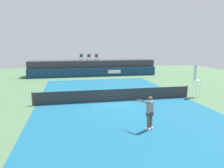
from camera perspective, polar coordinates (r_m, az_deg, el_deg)
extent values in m
plane|color=#4C704C|center=(19.67, -1.00, -2.37)|extent=(48.00, 48.00, 0.00)
cube|color=#16597A|center=(16.82, 0.91, -4.56)|extent=(12.00, 22.00, 0.00)
cube|color=navy|center=(29.81, -4.79, 3.12)|extent=(18.00, 0.20, 1.20)
cube|color=white|center=(30.17, 0.66, 3.35)|extent=(1.80, 0.02, 0.50)
cube|color=#38383D|center=(31.52, -5.20, 4.42)|extent=(18.00, 2.80, 2.20)
cylinder|color=#2D3D56|center=(31.67, -7.85, 6.79)|extent=(0.04, 0.04, 0.44)
cylinder|color=#2D3D56|center=(31.68, -8.59, 6.77)|extent=(0.04, 0.04, 0.44)
cylinder|color=#2D3D56|center=(31.27, -7.86, 6.74)|extent=(0.04, 0.04, 0.44)
cylinder|color=#2D3D56|center=(31.28, -8.60, 6.73)|extent=(0.04, 0.04, 0.44)
cube|color=#2D3D56|center=(31.46, -8.24, 7.18)|extent=(0.47, 0.47, 0.03)
cube|color=#2D3D56|center=(31.24, -8.25, 7.57)|extent=(0.44, 0.06, 0.42)
cylinder|color=#2D3D56|center=(31.56, -5.87, 6.82)|extent=(0.04, 0.04, 0.44)
cylinder|color=#2D3D56|center=(31.56, -6.61, 6.80)|extent=(0.04, 0.04, 0.44)
cylinder|color=#2D3D56|center=(31.16, -5.85, 6.77)|extent=(0.04, 0.04, 0.44)
cylinder|color=#2D3D56|center=(31.15, -6.59, 6.76)|extent=(0.04, 0.04, 0.44)
cube|color=#2D3D56|center=(31.34, -6.24, 7.22)|extent=(0.47, 0.47, 0.03)
cube|color=#2D3D56|center=(31.13, -6.24, 7.61)|extent=(0.44, 0.06, 0.42)
cylinder|color=#2D3D56|center=(31.52, -3.86, 6.84)|extent=(0.04, 0.04, 0.44)
cylinder|color=#2D3D56|center=(31.50, -4.60, 6.83)|extent=(0.04, 0.04, 0.44)
cylinder|color=#2D3D56|center=(31.12, -3.82, 6.80)|extent=(0.04, 0.04, 0.44)
cylinder|color=#2D3D56|center=(31.10, -4.57, 6.79)|extent=(0.04, 0.04, 0.44)
cube|color=#2D3D56|center=(31.29, -4.22, 7.25)|extent=(0.48, 0.48, 0.03)
cube|color=#2D3D56|center=(31.08, -4.21, 7.64)|extent=(0.44, 0.06, 0.42)
cylinder|color=white|center=(19.36, 22.49, -1.25)|extent=(0.04, 0.04, 1.40)
cylinder|color=white|center=(19.70, 21.87, -1.02)|extent=(0.04, 0.04, 1.40)
cylinder|color=white|center=(19.15, 21.46, -1.30)|extent=(0.04, 0.04, 1.40)
cylinder|color=white|center=(19.49, 20.86, -1.07)|extent=(0.04, 0.04, 1.40)
cube|color=white|center=(19.31, 21.81, 0.92)|extent=(0.46, 0.46, 0.03)
cube|color=white|center=(19.11, 21.41, 2.92)|extent=(0.04, 0.44, 1.33)
cube|color=#2D2D2D|center=(16.70, 0.91, -3.00)|extent=(12.40, 0.02, 0.95)
cylinder|color=#4C4C51|center=(16.52, -20.61, -3.73)|extent=(0.10, 0.10, 1.00)
cylinder|color=#4C4C51|center=(19.01, 19.48, -1.87)|extent=(0.10, 0.10, 1.00)
cube|color=white|center=(11.59, 10.34, -11.49)|extent=(0.24, 0.28, 0.10)
cylinder|color=brown|center=(11.43, 10.42, -9.35)|extent=(0.14, 0.14, 0.82)
cube|color=white|center=(11.41, 9.63, -11.83)|extent=(0.24, 0.28, 0.10)
cylinder|color=brown|center=(11.24, 9.70, -9.66)|extent=(0.14, 0.14, 0.82)
cube|color=#333338|center=(11.23, 10.12, -7.92)|extent=(0.40, 0.37, 0.24)
cube|color=gray|center=(11.12, 10.17, -6.15)|extent=(0.41, 0.36, 0.56)
sphere|color=brown|center=(11.00, 10.25, -3.85)|extent=(0.22, 0.22, 0.22)
cylinder|color=brown|center=(11.32, 10.88, -5.99)|extent=(0.09, 0.09, 0.60)
cylinder|color=brown|center=(11.01, 8.35, -4.63)|extent=(0.40, 0.56, 0.14)
cylinder|color=black|center=(11.25, 6.65, -4.13)|extent=(0.27, 0.19, 0.03)
torus|color=black|center=(11.43, 5.51, -3.88)|extent=(0.27, 0.18, 0.30)
sphere|color=#D8EA33|center=(14.29, 4.79, -7.17)|extent=(0.07, 0.07, 0.07)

